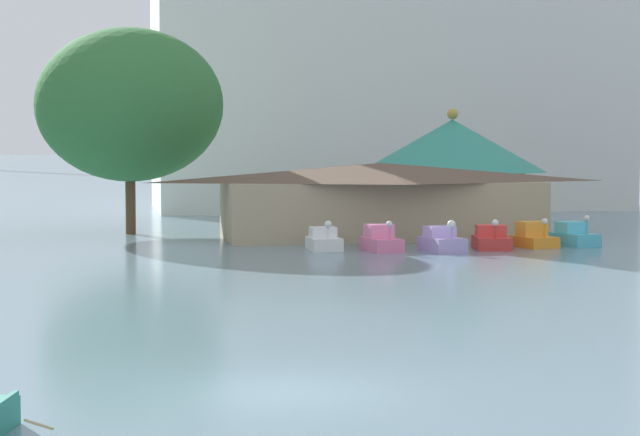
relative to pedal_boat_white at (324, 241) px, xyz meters
name	(u,v)px	position (x,y,z in m)	size (l,w,h in m)	color
ground_plane	(286,393)	(-6.99, -32.35, -0.46)	(2000.00, 2000.00, 0.00)	slate
pedal_boat_white	(324,241)	(0.00, 0.00, 0.00)	(1.51, 2.33, 1.53)	white
pedal_boat_pink	(381,240)	(2.66, -0.92, 0.05)	(1.71, 2.92, 1.55)	pink
pedal_boat_lavender	(442,241)	(5.51, -1.81, 0.04)	(1.92, 2.73, 1.60)	#B299D8
pedal_boat_red	(491,239)	(8.38, -0.84, 0.01)	(2.17, 2.99, 1.56)	red
pedal_boat_orange	(533,237)	(10.82, -0.26, 0.04)	(2.06, 2.54, 1.53)	orange
pedal_boat_cyan	(574,236)	(13.17, 0.12, 0.03)	(1.99, 2.82, 1.64)	#4CB7CC
boathouse	(381,199)	(4.53, 6.69, 1.74)	(18.77, 7.58, 4.23)	tan
green_roof_pavilion	(452,167)	(10.85, 13.76, 3.41)	(11.71, 11.71, 7.55)	#993328
shoreline_tree_mid	(130,105)	(-9.14, 12.85, 7.11)	(10.98, 10.98, 12.09)	brown
background_building_block	(384,74)	(12.63, 39.02, 10.83)	(39.08, 17.42, 22.55)	silver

